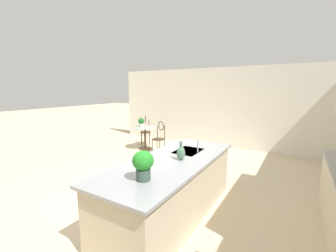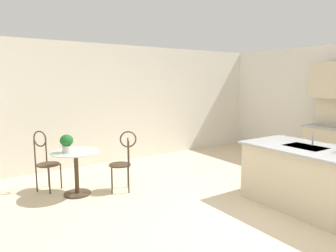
# 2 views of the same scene
# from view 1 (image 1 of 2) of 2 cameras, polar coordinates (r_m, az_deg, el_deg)

# --- Properties ---
(ground_plane) EXTENTS (40.00, 40.00, 0.00)m
(ground_plane) POSITION_cam_1_polar(r_m,az_deg,el_deg) (4.43, -6.84, -17.11)
(ground_plane) COLOR beige
(wall_left_window) EXTENTS (0.12, 7.80, 2.70)m
(wall_left_window) POSITION_cam_1_polar(r_m,az_deg,el_deg) (7.79, 12.54, 4.72)
(wall_left_window) COLOR silver
(wall_left_window) RESTS_ON ground
(kitchen_island) EXTENTS (2.80, 1.06, 0.92)m
(kitchen_island) POSITION_cam_1_polar(r_m,az_deg,el_deg) (3.58, 1.18, -15.61)
(kitchen_island) COLOR beige
(kitchen_island) RESTS_ON ground
(bistro_table) EXTENTS (0.80, 0.80, 0.74)m
(bistro_table) POSITION_cam_1_polar(r_m,az_deg,el_deg) (7.32, -5.97, -2.56)
(bistro_table) COLOR #3D2D1E
(bistro_table) RESTS_ON ground
(chair_near_window) EXTENTS (0.50, 0.52, 1.04)m
(chair_near_window) POSITION_cam_1_polar(r_m,az_deg,el_deg) (6.68, -2.25, -2.59)
(chair_near_window) COLOR #3D2D1E
(chair_near_window) RESTS_ON ground
(chair_by_island) EXTENTS (0.53, 0.53, 1.04)m
(chair_by_island) POSITION_cam_1_polar(r_m,az_deg,el_deg) (7.93, -5.90, -0.69)
(chair_by_island) COLOR #3D2D1E
(chair_by_island) RESTS_ON ground
(sink_faucet) EXTENTS (0.02, 0.02, 0.22)m
(sink_faucet) POSITION_cam_1_polar(r_m,az_deg,el_deg) (3.77, 7.76, -5.19)
(sink_faucet) COLOR #B2B5BA
(sink_faucet) RESTS_ON kitchen_island
(potted_plant_on_table) EXTENTS (0.21, 0.21, 0.29)m
(potted_plant_on_table) POSITION_cam_1_polar(r_m,az_deg,el_deg) (7.32, -6.96, 1.08)
(potted_plant_on_table) COLOR beige
(potted_plant_on_table) RESTS_ON bistro_table
(potted_plant_counter_far) EXTENTS (0.25, 0.25, 0.36)m
(potted_plant_counter_far) POSITION_cam_1_polar(r_m,az_deg,el_deg) (2.62, -6.50, -9.70)
(potted_plant_counter_far) COLOR #385147
(potted_plant_counter_far) RESTS_ON kitchen_island
(vase_on_counter) EXTENTS (0.13, 0.13, 0.29)m
(vase_on_counter) POSITION_cam_1_polar(r_m,az_deg,el_deg) (3.36, 3.38, -6.97)
(vase_on_counter) COLOR #4C7A5B
(vase_on_counter) RESTS_ON kitchen_island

